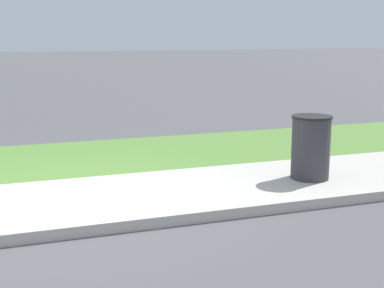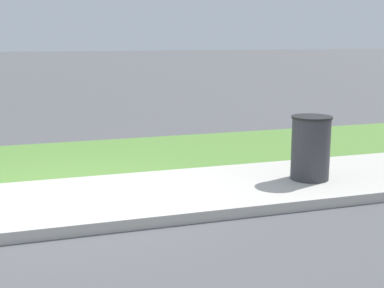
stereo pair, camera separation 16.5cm
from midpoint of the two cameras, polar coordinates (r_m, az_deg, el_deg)
The scene contains 5 objects.
ground_plane at distance 6.42m, azimuth -13.91°, elevation -6.07°, with size 120.00×120.00×0.00m, color #515154.
sidewalk_pavement at distance 6.42m, azimuth -13.91°, elevation -6.02°, with size 18.00×2.04×0.01m, color #BCB7AD.
grass_verge at distance 8.64m, azimuth -15.45°, elevation -1.59°, with size 18.00×2.56×0.01m, color #568438.
street_curb at distance 5.36m, azimuth -12.74°, elevation -8.88°, with size 18.00×0.16×0.12m, color #BCB7AD.
trash_bin at distance 7.28m, azimuth 11.92°, elevation -0.38°, with size 0.54×0.54×0.86m.
Camera 1 is at (-0.60, -6.08, 1.91)m, focal length 50.00 mm.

